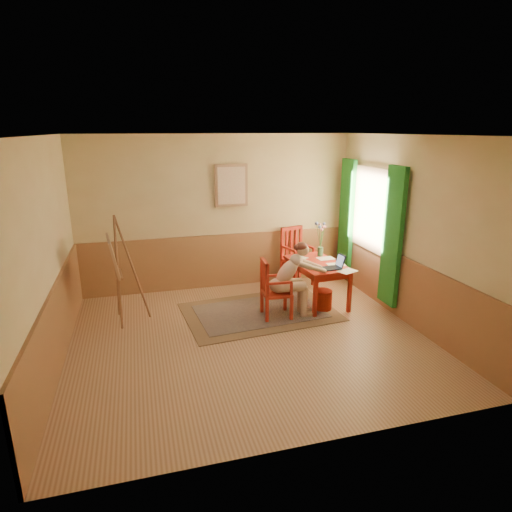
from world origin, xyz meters
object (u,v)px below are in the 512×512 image
object	(u,v)px
table	(317,268)
figure	(292,276)
easel	(116,260)
chair_left	(274,289)
chair_back	(296,256)
laptop	(334,266)

from	to	relation	value
table	figure	bearing A→B (deg)	-145.05
figure	easel	size ratio (longest dim) A/B	0.72
chair_left	easel	world-z (taller)	easel
chair_back	easel	world-z (taller)	easel
chair_back	figure	world-z (taller)	figure
chair_back	figure	distance (m)	1.57
chair_left	easel	distance (m)	2.43
chair_back	figure	xyz separation A→B (m)	(-0.62, -1.44, 0.13)
chair_back	easel	bearing A→B (deg)	-164.11
laptop	figure	bearing A→B (deg)	-175.82
easel	laptop	bearing A→B (deg)	-7.95
table	chair_back	distance (m)	1.02
chair_left	laptop	world-z (taller)	chair_left
chair_left	figure	xyz separation A→B (m)	(0.29, -0.04, 0.20)
chair_left	laptop	xyz separation A→B (m)	(1.02, 0.02, 0.29)
laptop	easel	size ratio (longest dim) A/B	0.23
table	laptop	bearing A→B (deg)	-70.46
table	chair_left	size ratio (longest dim) A/B	1.33
figure	easel	world-z (taller)	easel
table	chair_left	bearing A→B (deg)	-156.64
chair_back	laptop	bearing A→B (deg)	-85.29
easel	table	bearing A→B (deg)	-1.80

